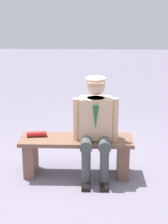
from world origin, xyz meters
The scene contains 4 objects.
ground_plane centered at (0.00, 0.00, 0.00)m, with size 30.00×30.00×0.00m, color slate.
bench centered at (0.00, 0.00, 0.33)m, with size 1.43×0.45×0.50m.
seated_man centered at (-0.24, 0.07, 0.73)m, with size 0.57×0.60×1.31m.
rolled_magazine centered at (0.51, -0.04, 0.53)m, with size 0.07×0.07×0.25m, color #B21E1E.
Camera 1 is at (-0.23, 3.97, 2.05)m, focal length 53.58 mm.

